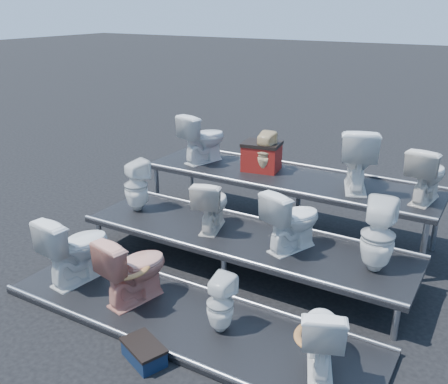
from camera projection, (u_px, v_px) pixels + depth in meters
The scene contains 18 objects.
ground at pixel (243, 269), 6.34m from camera, with size 80.00×80.00×0.00m, color black.
tier_front at pixel (185, 319), 5.29m from camera, with size 4.20×1.20×0.06m, color black.
tier_mid at pixel (243, 253), 6.26m from camera, with size 4.20×1.20×0.46m, color black.
tier_back at pixel (286, 204), 7.24m from camera, with size 4.20×1.20×0.86m, color black.
toilet_0 at pixel (76, 247), 5.85m from camera, with size 0.47×0.83×0.85m, color white.
toilet_1 at pixel (134, 268), 5.45m from camera, with size 0.44×0.78×0.79m, color tan.
toilet_2 at pixel (220, 304), 4.96m from camera, with size 0.27×0.28×0.61m, color white.
toilet_3 at pixel (321, 334), 4.45m from camera, with size 0.39×0.68×0.69m, color white.
toilet_4 at pixel (136, 186), 6.85m from camera, with size 0.32×0.33×0.72m, color white.
toilet_5 at pixel (212, 204), 6.28m from camera, with size 0.37×0.66×0.67m, color silver.
toilet_6 at pixel (293, 219), 5.75m from camera, with size 0.41×0.73×0.74m, color white.
toilet_7 at pixel (378, 236), 5.27m from camera, with size 0.36×0.37×0.80m, color white.
toilet_8 at pixel (203, 138), 7.62m from camera, with size 0.42×0.74×0.76m, color white.
toilet_9 at pixel (265, 153), 7.15m from camera, with size 0.27×0.28×0.60m, color beige.
toilet_10 at pixel (357, 158), 6.48m from camera, with size 0.47×0.82×0.84m, color white.
toilet_11 at pixel (427, 174), 6.09m from camera, with size 0.39×0.68×0.70m, color silver.
red_crate at pixel (262, 158), 7.30m from camera, with size 0.51×0.41×0.37m, color maroon.
step_stool at pixel (144, 354), 4.69m from camera, with size 0.43×0.26×0.16m, color black.
Camera 1 is at (2.62, -4.94, 3.16)m, focal length 40.00 mm.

